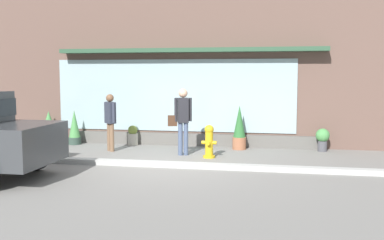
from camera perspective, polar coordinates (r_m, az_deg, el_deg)
name	(u,v)px	position (r m, az deg, el deg)	size (l,w,h in m)	color
ground_plane	(165,165)	(10.55, -3.40, -5.73)	(60.00, 60.00, 0.00)	gray
curb_strip	(163,164)	(10.35, -3.67, -5.62)	(14.00, 0.24, 0.12)	#B2B2AD
storefront	(191,59)	(13.46, -0.15, 7.79)	(14.00, 0.81, 5.27)	brown
fire_hydrant	(209,141)	(11.38, 2.18, -2.70)	(0.38, 0.34, 0.84)	gold
pedestrian_with_handbag	(182,117)	(11.68, -1.24, 0.42)	(0.62, 0.28, 1.74)	#475675
pedestrian_passerby	(110,118)	(12.51, -10.32, 0.26)	(0.39, 0.39, 1.57)	brown
potted_plant_low_front	(323,138)	(12.85, 16.22, -2.22)	(0.37, 0.37, 0.63)	#4C4C51
potted_plant_doorstep	(239,128)	(12.71, 6.03, -1.07)	(0.38, 0.38, 1.24)	#9E6042
potted_plant_trailing_edge	(49,128)	(14.62, -17.67, -0.93)	(0.48, 0.48, 0.97)	#4C4C51
potted_plant_near_hydrant	(75,128)	(14.00, -14.67, -0.98)	(0.37, 0.37, 1.03)	#33473D
potted_plant_window_left	(133,136)	(13.50, -7.52, -1.98)	(0.31, 0.31, 0.59)	#B7B2A3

